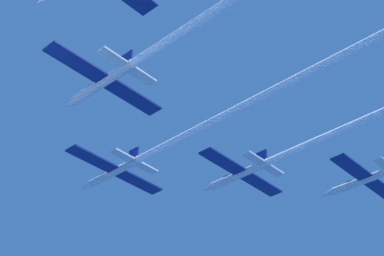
# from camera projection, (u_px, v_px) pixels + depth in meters

# --- Properties ---
(jet_lead) EXTENTS (20.41, 66.59, 3.38)m
(jet_lead) POSITION_uv_depth(u_px,v_px,m) (195.00, 131.00, 98.34)
(jet_lead) COLOR silver
(jet_left_wing) EXTENTS (20.41, 69.33, 3.38)m
(jet_left_wing) POSITION_uv_depth(u_px,v_px,m) (209.00, 14.00, 78.49)
(jet_left_wing) COLOR silver
(jet_right_wing) EXTENTS (20.41, 74.77, 3.38)m
(jet_right_wing) POSITION_uv_depth(u_px,v_px,m) (354.00, 125.00, 97.26)
(jet_right_wing) COLOR silver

